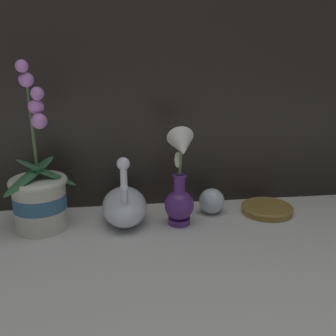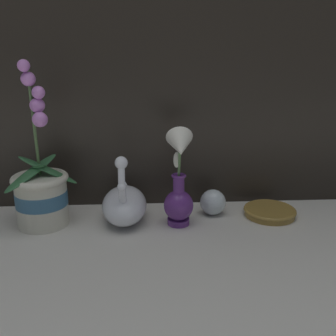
{
  "view_description": "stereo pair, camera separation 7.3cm",
  "coord_description": "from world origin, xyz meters",
  "px_view_note": "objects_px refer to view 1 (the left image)",
  "views": [
    {
      "loc": [
        -0.13,
        -0.92,
        0.48
      ],
      "look_at": [
        0.0,
        0.12,
        0.16
      ],
      "focal_mm": 42.0,
      "sensor_mm": 36.0,
      "label": 1
    },
    {
      "loc": [
        -0.05,
        -0.92,
        0.48
      ],
      "look_at": [
        0.0,
        0.12,
        0.16
      ],
      "focal_mm": 42.0,
      "sensor_mm": 36.0,
      "label": 2
    }
  ],
  "objects_px": {
    "glass_sphere": "(212,201)",
    "orchid_potted_plant": "(39,194)",
    "amber_dish": "(267,209)",
    "swan_figurine": "(124,204)",
    "blue_vase": "(180,186)"
  },
  "relations": [
    {
      "from": "blue_vase",
      "to": "amber_dish",
      "type": "xyz_separation_m",
      "value": [
        0.28,
        0.05,
        -0.1
      ]
    },
    {
      "from": "swan_figurine",
      "to": "amber_dish",
      "type": "xyz_separation_m",
      "value": [
        0.43,
        0.01,
        -0.04
      ]
    },
    {
      "from": "swan_figurine",
      "to": "glass_sphere",
      "type": "bearing_deg",
      "value": 6.61
    },
    {
      "from": "glass_sphere",
      "to": "amber_dish",
      "type": "distance_m",
      "value": 0.17
    },
    {
      "from": "amber_dish",
      "to": "orchid_potted_plant",
      "type": "bearing_deg",
      "value": -178.14
    },
    {
      "from": "orchid_potted_plant",
      "to": "glass_sphere",
      "type": "height_order",
      "value": "orchid_potted_plant"
    },
    {
      "from": "orchid_potted_plant",
      "to": "blue_vase",
      "type": "height_order",
      "value": "orchid_potted_plant"
    },
    {
      "from": "swan_figurine",
      "to": "glass_sphere",
      "type": "distance_m",
      "value": 0.26
    },
    {
      "from": "glass_sphere",
      "to": "amber_dish",
      "type": "height_order",
      "value": "glass_sphere"
    },
    {
      "from": "orchid_potted_plant",
      "to": "glass_sphere",
      "type": "distance_m",
      "value": 0.49
    },
    {
      "from": "swan_figurine",
      "to": "amber_dish",
      "type": "relative_size",
      "value": 1.38
    },
    {
      "from": "glass_sphere",
      "to": "orchid_potted_plant",
      "type": "bearing_deg",
      "value": -175.21
    },
    {
      "from": "orchid_potted_plant",
      "to": "glass_sphere",
      "type": "relative_size",
      "value": 5.88
    },
    {
      "from": "orchid_potted_plant",
      "to": "blue_vase",
      "type": "distance_m",
      "value": 0.38
    },
    {
      "from": "orchid_potted_plant",
      "to": "swan_figurine",
      "type": "relative_size",
      "value": 2.12
    }
  ]
}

